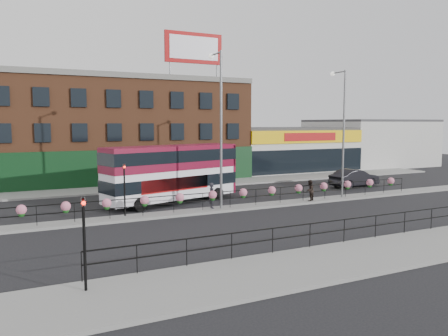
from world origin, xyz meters
name	(u,v)px	position (x,y,z in m)	size (l,w,h in m)	color
ground	(243,208)	(0.00, 0.00, 0.00)	(120.00, 120.00, 0.00)	black
south_pavement	(373,254)	(0.00, -12.00, 0.07)	(60.00, 4.00, 0.15)	gray
north_pavement	(182,185)	(0.00, 12.00, 0.07)	(60.00, 4.00, 0.15)	gray
median	(243,207)	(0.00, 0.00, 0.07)	(60.00, 1.60, 0.15)	gray
yellow_line_inner	(338,243)	(0.00, -9.70, 0.01)	(60.00, 0.10, 0.01)	gold
yellow_line_outer	(341,244)	(0.00, -9.88, 0.01)	(60.00, 0.10, 0.01)	gold
brick_building	(119,130)	(-4.00, 19.96, 5.13)	(25.00, 12.21, 10.30)	brown
supermarket	(280,149)	(16.00, 19.90, 2.65)	(15.00, 12.25, 5.30)	silver
warehouse_east	(369,142)	(30.75, 20.00, 3.15)	(14.50, 12.00, 6.30)	#B9B8B4
billboard	(194,48)	(2.50, 14.99, 13.18)	(6.00, 0.29, 4.40)	#9E0A0B
median_railing	(243,193)	(0.00, 0.00, 1.05)	(30.04, 0.56, 1.23)	black
south_railing	(310,230)	(-2.00, -10.10, 0.96)	(20.04, 0.05, 1.12)	black
double_decker_bus	(173,168)	(-3.64, 4.06, 2.58)	(10.65, 5.12, 4.19)	white
car	(354,178)	(13.96, 4.47, 0.82)	(5.11, 2.26, 1.63)	black
pedestrian_a	(212,196)	(-2.21, 0.27, 1.01)	(0.47, 0.66, 1.71)	black
pedestrian_b	(310,190)	(5.38, -0.28, 0.92)	(0.94, 0.88, 1.54)	black
lamp_column_west	(219,116)	(-1.67, 0.25, 6.28)	(0.37, 1.82, 10.35)	slate
lamp_column_east	(342,122)	(8.62, 0.21, 5.87)	(0.35, 1.69, 9.65)	slate
traffic_light_south	(84,223)	(-12.00, -11.01, 2.47)	(0.15, 0.28, 3.65)	black
traffic_light_median	(124,178)	(-8.00, 0.39, 2.47)	(0.15, 0.28, 3.65)	black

